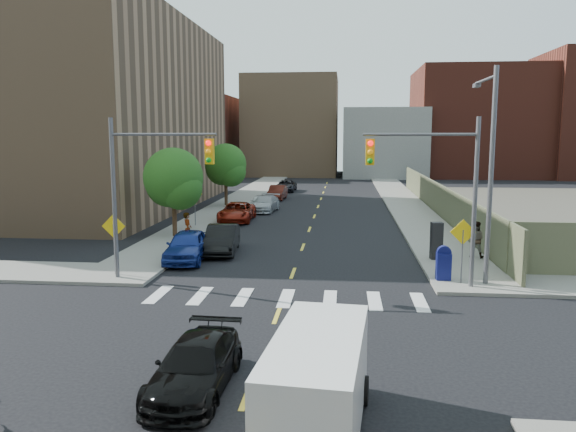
% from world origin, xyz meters
% --- Properties ---
extents(ground, '(160.00, 160.00, 0.00)m').
position_xyz_m(ground, '(0.00, 0.00, 0.00)').
color(ground, black).
rests_on(ground, ground).
extents(sidewalk_nw, '(3.50, 73.00, 0.15)m').
position_xyz_m(sidewalk_nw, '(-7.75, 41.50, 0.07)').
color(sidewalk_nw, gray).
rests_on(sidewalk_nw, ground).
extents(sidewalk_ne, '(3.50, 73.00, 0.15)m').
position_xyz_m(sidewalk_ne, '(7.75, 41.50, 0.07)').
color(sidewalk_ne, gray).
rests_on(sidewalk_ne, ground).
extents(fence_north, '(0.12, 44.00, 2.50)m').
position_xyz_m(fence_north, '(9.60, 28.00, 1.25)').
color(fence_north, '#6B6B4B').
rests_on(fence_north, ground).
extents(building_nw, '(22.00, 30.00, 16.00)m').
position_xyz_m(building_nw, '(-22.00, 30.00, 8.00)').
color(building_nw, '#8C6B4C').
rests_on(building_nw, ground).
extents(bg_bldg_west, '(14.00, 18.00, 12.00)m').
position_xyz_m(bg_bldg_west, '(-22.00, 70.00, 6.00)').
color(bg_bldg_west, '#592319').
rests_on(bg_bldg_west, ground).
extents(bg_bldg_midwest, '(14.00, 16.00, 15.00)m').
position_xyz_m(bg_bldg_midwest, '(-6.00, 72.00, 7.50)').
color(bg_bldg_midwest, '#8C6B4C').
rests_on(bg_bldg_midwest, ground).
extents(bg_bldg_center, '(12.00, 16.00, 10.00)m').
position_xyz_m(bg_bldg_center, '(8.00, 70.00, 5.00)').
color(bg_bldg_center, gray).
rests_on(bg_bldg_center, ground).
extents(bg_bldg_east, '(18.00, 18.00, 16.00)m').
position_xyz_m(bg_bldg_east, '(22.00, 72.00, 8.00)').
color(bg_bldg_east, '#592319').
rests_on(bg_bldg_east, ground).
extents(signal_nw, '(4.59, 0.30, 7.00)m').
position_xyz_m(signal_nw, '(-5.98, 6.00, 4.53)').
color(signal_nw, '#59595E').
rests_on(signal_nw, ground).
extents(signal_ne, '(4.59, 0.30, 7.00)m').
position_xyz_m(signal_ne, '(5.98, 6.00, 4.53)').
color(signal_ne, '#59595E').
rests_on(signal_ne, ground).
extents(streetlight_ne, '(0.25, 3.70, 9.00)m').
position_xyz_m(streetlight_ne, '(8.20, 6.90, 5.22)').
color(streetlight_ne, '#59595E').
rests_on(streetlight_ne, ground).
extents(warn_sign_nw, '(1.06, 0.06, 2.83)m').
position_xyz_m(warn_sign_nw, '(-7.80, 6.50, 1.99)').
color(warn_sign_nw, '#59595E').
rests_on(warn_sign_nw, ground).
extents(warn_sign_ne, '(1.06, 0.06, 2.83)m').
position_xyz_m(warn_sign_ne, '(7.20, 6.50, 1.99)').
color(warn_sign_ne, '#59595E').
rests_on(warn_sign_ne, ground).
extents(warn_sign_midwest, '(1.06, 0.06, 2.83)m').
position_xyz_m(warn_sign_midwest, '(-7.80, 20.00, 1.99)').
color(warn_sign_midwest, '#59595E').
rests_on(warn_sign_midwest, ground).
extents(tree_west_near, '(3.66, 3.64, 5.52)m').
position_xyz_m(tree_west_near, '(-8.00, 16.05, 3.48)').
color(tree_west_near, '#332114').
rests_on(tree_west_near, ground).
extents(tree_west_far, '(3.66, 3.64, 5.52)m').
position_xyz_m(tree_west_far, '(-8.00, 31.05, 3.48)').
color(tree_west_far, '#332114').
rests_on(tree_west_far, ground).
extents(parked_car_blue, '(2.15, 4.66, 1.55)m').
position_xyz_m(parked_car_blue, '(-5.50, 9.96, 0.77)').
color(parked_car_blue, navy).
rests_on(parked_car_blue, ground).
extents(parked_car_black, '(1.99, 4.62, 1.48)m').
position_xyz_m(parked_car_black, '(-4.20, 12.06, 0.74)').
color(parked_car_black, black).
rests_on(parked_car_black, ground).
extents(parked_car_red, '(2.40, 5.02, 1.38)m').
position_xyz_m(parked_car_red, '(-5.50, 22.96, 0.69)').
color(parked_car_red, maroon).
rests_on(parked_car_red, ground).
extents(parked_car_silver, '(2.31, 4.72, 1.32)m').
position_xyz_m(parked_car_silver, '(-4.20, 28.33, 0.66)').
color(parked_car_silver, '#A0A3A7').
rests_on(parked_car_silver, ground).
extents(parked_car_white, '(1.72, 3.78, 1.26)m').
position_xyz_m(parked_car_white, '(-4.77, 29.46, 0.63)').
color(parked_car_white, white).
rests_on(parked_car_white, ground).
extents(parked_car_maroon, '(1.62, 4.23, 1.37)m').
position_xyz_m(parked_car_maroon, '(-4.20, 36.95, 0.69)').
color(parked_car_maroon, '#45150D').
rests_on(parked_car_maroon, ground).
extents(parked_car_grey, '(2.17, 4.53, 1.25)m').
position_xyz_m(parked_car_grey, '(-4.20, 44.83, 0.62)').
color(parked_car_grey, black).
rests_on(parked_car_grey, ground).
extents(black_sedan, '(1.87, 4.34, 1.24)m').
position_xyz_m(black_sedan, '(-1.32, -4.01, 0.62)').
color(black_sedan, black).
rests_on(black_sedan, ground).
extents(cargo_van, '(2.33, 4.90, 2.18)m').
position_xyz_m(cargo_van, '(1.80, -5.65, 1.14)').
color(cargo_van, white).
rests_on(cargo_van, ground).
extents(mailbox, '(0.61, 0.46, 1.47)m').
position_xyz_m(mailbox, '(6.55, 6.96, 0.86)').
color(mailbox, '#0E1457').
rests_on(mailbox, sidewalk_ne).
extents(payphone, '(0.60, 0.52, 1.85)m').
position_xyz_m(payphone, '(6.87, 10.99, 1.07)').
color(payphone, black).
rests_on(payphone, sidewalk_ne).
extents(pedestrian_west, '(0.64, 0.80, 1.90)m').
position_xyz_m(pedestrian_west, '(-6.30, 12.87, 1.10)').
color(pedestrian_west, gray).
rests_on(pedestrian_west, sidewalk_nw).
extents(pedestrian_east, '(1.03, 0.88, 1.84)m').
position_xyz_m(pedestrian_east, '(8.88, 11.59, 1.07)').
color(pedestrian_east, gray).
rests_on(pedestrian_east, sidewalk_ne).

